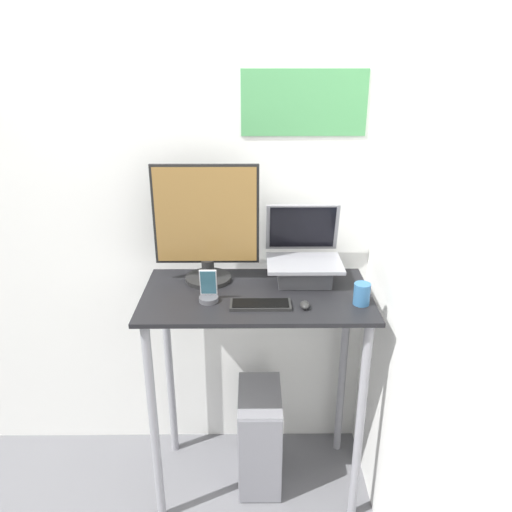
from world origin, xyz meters
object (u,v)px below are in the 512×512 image
(mouse, at_px, (305,305))
(computer_tower, at_px, (260,436))
(laptop, at_px, (304,263))
(cell_phone, at_px, (209,293))
(monitor, at_px, (206,228))
(keyboard, at_px, (260,304))

(mouse, height_order, computer_tower, mouse)
(laptop, xyz_separation_m, cell_phone, (-0.43, -0.21, -0.05))
(mouse, xyz_separation_m, cell_phone, (-0.41, 0.07, 0.02))
(laptop, distance_m, monitor, 0.48)
(mouse, distance_m, computer_tower, 0.88)
(keyboard, xyz_separation_m, cell_phone, (-0.22, 0.05, 0.03))
(laptop, height_order, keyboard, laptop)
(keyboard, distance_m, computer_tower, 0.85)
(keyboard, bearing_deg, mouse, -5.72)
(monitor, relative_size, cell_phone, 3.74)
(monitor, bearing_deg, computer_tower, -26.33)
(laptop, xyz_separation_m, mouse, (-0.02, -0.28, -0.07))
(cell_phone, bearing_deg, monitor, 95.00)
(laptop, relative_size, keyboard, 1.33)
(laptop, height_order, computer_tower, laptop)
(computer_tower, bearing_deg, mouse, -41.51)
(monitor, height_order, keyboard, monitor)
(cell_phone, bearing_deg, computer_tower, 23.22)
(monitor, height_order, computer_tower, monitor)
(laptop, bearing_deg, cell_phone, -153.88)
(monitor, xyz_separation_m, mouse, (0.43, -0.28, -0.24))
(monitor, bearing_deg, keyboard, -47.72)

